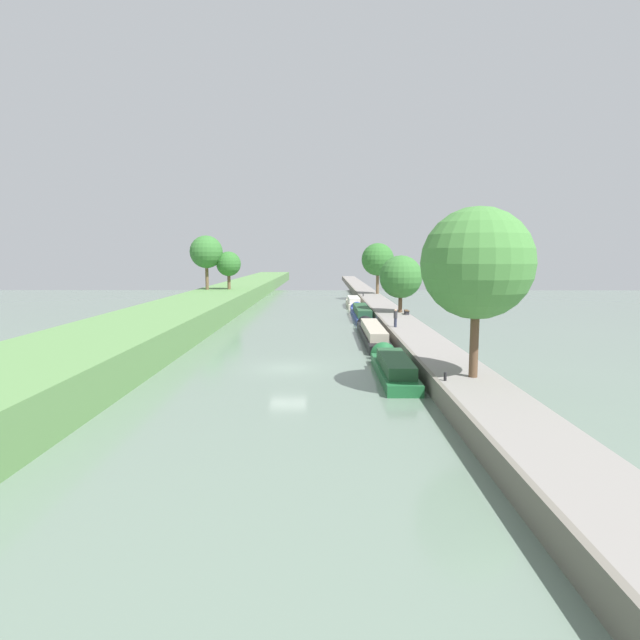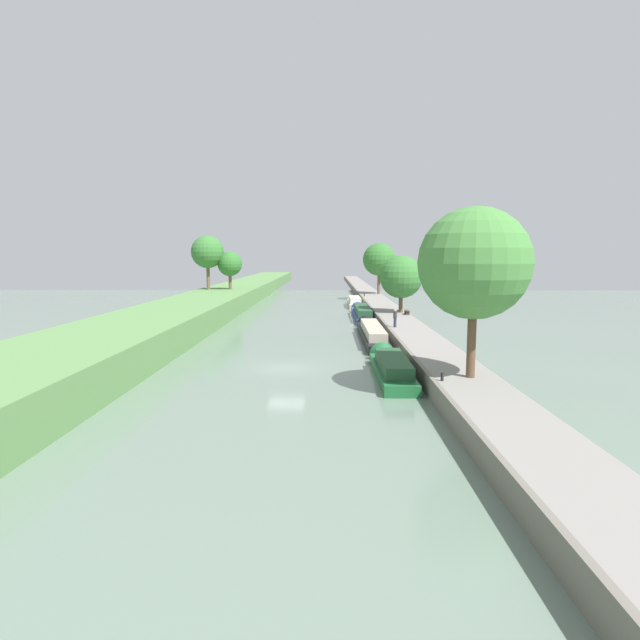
{
  "view_description": "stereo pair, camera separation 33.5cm",
  "coord_description": "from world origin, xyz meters",
  "px_view_note": "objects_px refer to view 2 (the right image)",
  "views": [
    {
      "loc": [
        2.43,
        -34.63,
        7.68
      ],
      "look_at": [
        2.07,
        18.7,
        1.0
      ],
      "focal_mm": 29.01,
      "sensor_mm": 36.0,
      "label": 1
    },
    {
      "loc": [
        2.77,
        -34.63,
        7.68
      ],
      "look_at": [
        2.07,
        18.7,
        1.0
      ],
      "focal_mm": 29.01,
      "sensor_mm": 36.0,
      "label": 2
    }
  ],
  "objects_px": {
    "narrowboat_green": "(391,366)",
    "mooring_bollard_far": "(364,295)",
    "person_walking": "(395,318)",
    "mooring_bollard_near": "(442,377)",
    "narrowboat_cream": "(354,302)",
    "park_bench": "(407,311)",
    "narrowboat_blue": "(362,313)",
    "narrowboat_black": "(372,333)"
  },
  "relations": [
    {
      "from": "narrowboat_cream",
      "to": "park_bench",
      "type": "bearing_deg",
      "value": -77.26
    },
    {
      "from": "narrowboat_black",
      "to": "narrowboat_blue",
      "type": "relative_size",
      "value": 0.98
    },
    {
      "from": "mooring_bollard_near",
      "to": "park_bench",
      "type": "xyz_separation_m",
      "value": [
        2.88,
        30.75,
        0.12
      ]
    },
    {
      "from": "park_bench",
      "to": "mooring_bollard_far",
      "type": "bearing_deg",
      "value": 96.37
    },
    {
      "from": "mooring_bollard_near",
      "to": "park_bench",
      "type": "relative_size",
      "value": 0.3
    },
    {
      "from": "narrowboat_green",
      "to": "narrowboat_blue",
      "type": "bearing_deg",
      "value": 89.56
    },
    {
      "from": "narrowboat_green",
      "to": "person_walking",
      "type": "relative_size",
      "value": 6.44
    },
    {
      "from": "narrowboat_cream",
      "to": "narrowboat_black",
      "type": "bearing_deg",
      "value": -90.11
    },
    {
      "from": "person_walking",
      "to": "mooring_bollard_near",
      "type": "height_order",
      "value": "person_walking"
    },
    {
      "from": "narrowboat_black",
      "to": "person_walking",
      "type": "bearing_deg",
      "value": -1.42
    },
    {
      "from": "person_walking",
      "to": "mooring_bollard_far",
      "type": "xyz_separation_m",
      "value": [
        -0.2,
        36.17,
        -0.65
      ]
    },
    {
      "from": "narrowboat_cream",
      "to": "narrowboat_green",
      "type": "bearing_deg",
      "value": -90.09
    },
    {
      "from": "narrowboat_green",
      "to": "mooring_bollard_near",
      "type": "xyz_separation_m",
      "value": [
        1.94,
        -6.15,
        0.8
      ]
    },
    {
      "from": "narrowboat_green",
      "to": "mooring_bollard_near",
      "type": "height_order",
      "value": "mooring_bollard_near"
    },
    {
      "from": "person_walking",
      "to": "mooring_bollard_far",
      "type": "distance_m",
      "value": 36.18
    },
    {
      "from": "narrowboat_black",
      "to": "person_walking",
      "type": "height_order",
      "value": "person_walking"
    },
    {
      "from": "narrowboat_cream",
      "to": "mooring_bollard_near",
      "type": "xyz_separation_m",
      "value": [
        1.86,
        -51.75,
        0.77
      ]
    },
    {
      "from": "narrowboat_black",
      "to": "park_bench",
      "type": "height_order",
      "value": "park_bench"
    },
    {
      "from": "narrowboat_black",
      "to": "mooring_bollard_far",
      "type": "height_order",
      "value": "mooring_bollard_far"
    },
    {
      "from": "mooring_bollard_far",
      "to": "mooring_bollard_near",
      "type": "bearing_deg",
      "value": -90.0
    },
    {
      "from": "park_bench",
      "to": "narrowboat_cream",
      "type": "bearing_deg",
      "value": 102.74
    },
    {
      "from": "narrowboat_green",
      "to": "park_bench",
      "type": "bearing_deg",
      "value": 78.91
    },
    {
      "from": "park_bench",
      "to": "narrowboat_black",
      "type": "bearing_deg",
      "value": -115.07
    },
    {
      "from": "mooring_bollard_far",
      "to": "person_walking",
      "type": "bearing_deg",
      "value": -89.68
    },
    {
      "from": "mooring_bollard_near",
      "to": "park_bench",
      "type": "height_order",
      "value": "park_bench"
    },
    {
      "from": "person_walking",
      "to": "narrowboat_blue",
      "type": "bearing_deg",
      "value": 96.34
    },
    {
      "from": "park_bench",
      "to": "person_walking",
      "type": "bearing_deg",
      "value": -104.56
    },
    {
      "from": "narrowboat_blue",
      "to": "narrowboat_black",
      "type": "bearing_deg",
      "value": -90.76
    },
    {
      "from": "narrowboat_green",
      "to": "person_walking",
      "type": "height_order",
      "value": "person_walking"
    },
    {
      "from": "narrowboat_black",
      "to": "mooring_bollard_near",
      "type": "bearing_deg",
      "value": -84.64
    },
    {
      "from": "person_walking",
      "to": "mooring_bollard_near",
      "type": "xyz_separation_m",
      "value": [
        -0.2,
        -20.43,
        -0.65
      ]
    },
    {
      "from": "narrowboat_green",
      "to": "narrowboat_black",
      "type": "xyz_separation_m",
      "value": [
        0.01,
        14.33,
        0.04
      ]
    },
    {
      "from": "narrowboat_black",
      "to": "mooring_bollard_near",
      "type": "distance_m",
      "value": 20.58
    },
    {
      "from": "narrowboat_green",
      "to": "mooring_bollard_far",
      "type": "height_order",
      "value": "mooring_bollard_far"
    },
    {
      "from": "person_walking",
      "to": "mooring_bollard_near",
      "type": "distance_m",
      "value": 20.44
    },
    {
      "from": "narrowboat_blue",
      "to": "narrowboat_cream",
      "type": "distance_m",
      "value": 14.22
    },
    {
      "from": "park_bench",
      "to": "narrowboat_blue",
      "type": "bearing_deg",
      "value": 124.07
    },
    {
      "from": "narrowboat_green",
      "to": "person_walking",
      "type": "distance_m",
      "value": 14.51
    },
    {
      "from": "mooring_bollard_near",
      "to": "narrowboat_blue",
      "type": "bearing_deg",
      "value": 92.59
    },
    {
      "from": "mooring_bollard_near",
      "to": "narrowboat_black",
      "type": "bearing_deg",
      "value": 95.36
    },
    {
      "from": "narrowboat_black",
      "to": "person_walking",
      "type": "relative_size",
      "value": 9.61
    },
    {
      "from": "narrowboat_green",
      "to": "narrowboat_blue",
      "type": "distance_m",
      "value": 31.38
    }
  ]
}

